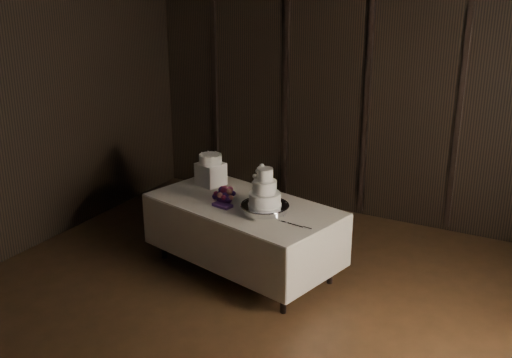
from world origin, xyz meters
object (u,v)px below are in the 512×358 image
Objects in this scene: cake_stand at (265,209)px; box_pedestal at (211,174)px; small_cake at (210,159)px; wedding_cake at (262,191)px; bouquet at (224,196)px; display_table at (243,234)px.

cake_stand is 1.03m from box_pedestal.
cake_stand is 1.86× the size of box_pedestal.
small_cake is (-0.92, 0.46, 0.25)m from cake_stand.
wedding_cake is 0.52m from bouquet.
display_table is 0.83m from box_pedestal.
display_table is at bearing 16.99° from bouquet.
cake_stand reaches higher than display_table.
wedding_cake is at bearing -10.52° from bouquet.
box_pedestal is at bearing 153.46° from cake_stand.
wedding_cake reaches higher than small_cake.
small_cake is at bearing 136.76° from bouquet.
cake_stand is (0.32, -0.13, 0.39)m from display_table.
box_pedestal is 0.17m from small_cake.
box_pedestal is at bearing 0.00° from small_cake.
display_table is 8.71× the size of small_cake.
wedding_cake reaches higher than box_pedestal.
small_cake reaches higher than cake_stand.
display_table is at bearing -28.65° from box_pedestal.
cake_stand is 0.20m from wedding_cake.
wedding_cake is 0.92× the size of bouquet.
wedding_cake reaches higher than bouquet.
wedding_cake is at bearing -28.04° from box_pedestal.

